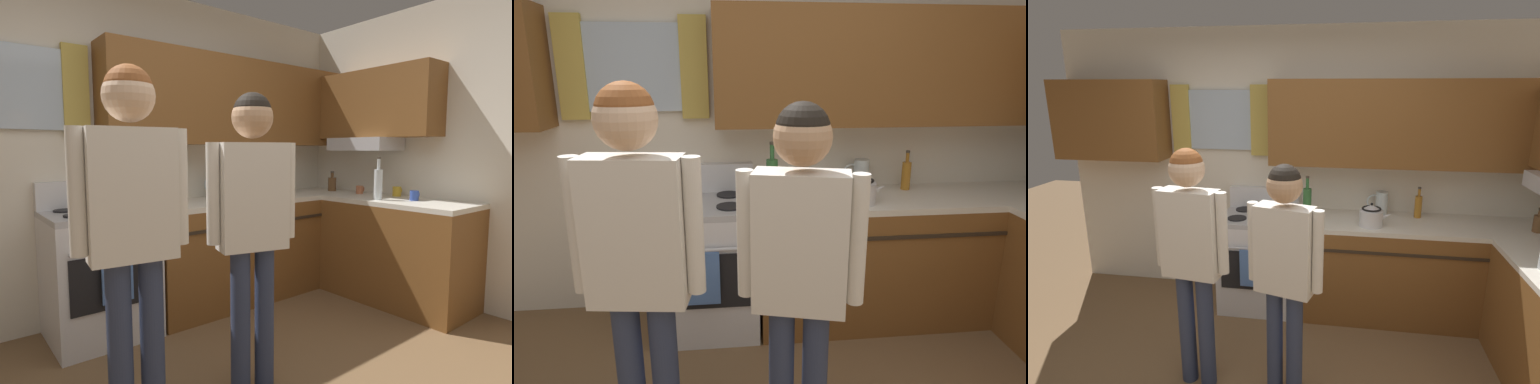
# 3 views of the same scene
# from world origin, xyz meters

# --- Properties ---
(back_wall_unit) EXTENTS (4.60, 0.42, 2.60)m
(back_wall_unit) POSITION_xyz_m (0.08, 1.81, 1.49)
(back_wall_unit) COLOR silver
(back_wall_unit) RESTS_ON ground
(kitchen_counter_run) EXTENTS (2.20, 1.85, 0.90)m
(kitchen_counter_run) POSITION_xyz_m (1.48, 1.21, 0.45)
(kitchen_counter_run) COLOR brown
(kitchen_counter_run) RESTS_ON ground
(stove_oven) EXTENTS (0.69, 0.67, 1.10)m
(stove_oven) POSITION_xyz_m (-0.27, 1.54, 0.47)
(stove_oven) COLOR silver
(stove_oven) RESTS_ON ground
(bottle_oil_amber) EXTENTS (0.06, 0.06, 0.29)m
(bottle_oil_amber) POSITION_xyz_m (1.18, 1.70, 1.01)
(bottle_oil_amber) COLOR #B27223
(bottle_oil_amber) RESTS_ON kitchen_counter_run
(bottle_wine_green) EXTENTS (0.08, 0.08, 0.39)m
(bottle_wine_green) POSITION_xyz_m (0.18, 1.51, 1.05)
(bottle_wine_green) COLOR #2D6633
(bottle_wine_green) RESTS_ON kitchen_counter_run
(bottle_squat_brown) EXTENTS (0.08, 0.08, 0.21)m
(bottle_squat_brown) POSITION_xyz_m (2.10, 1.46, 0.98)
(bottle_squat_brown) COLOR brown
(bottle_squat_brown) RESTS_ON kitchen_counter_run
(stovetop_kettle) EXTENTS (0.27, 0.20, 0.21)m
(stovetop_kettle) POSITION_xyz_m (0.75, 1.40, 1.00)
(stovetop_kettle) COLOR silver
(stovetop_kettle) RESTS_ON kitchen_counter_run
(water_pitcher) EXTENTS (0.19, 0.11, 0.22)m
(water_pitcher) POSITION_xyz_m (0.85, 1.74, 1.01)
(water_pitcher) COLOR silver
(water_pitcher) RESTS_ON kitchen_counter_run
(adult_left) EXTENTS (0.52, 0.23, 1.70)m
(adult_left) POSITION_xyz_m (-0.47, 0.40, 1.07)
(adult_left) COLOR #2D3856
(adult_left) RESTS_ON ground
(adult_in_plaid) EXTENTS (0.49, 0.24, 1.62)m
(adult_in_plaid) POSITION_xyz_m (0.16, 0.34, 1.02)
(adult_in_plaid) COLOR #2D3856
(adult_in_plaid) RESTS_ON ground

